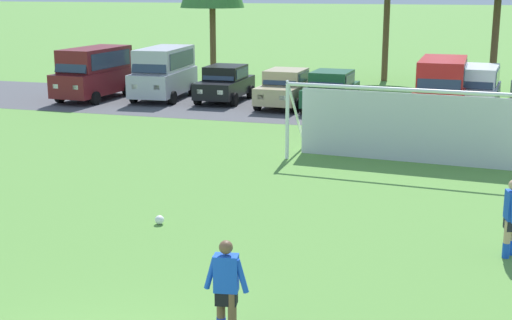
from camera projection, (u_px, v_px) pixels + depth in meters
The scene contains 13 objects.
ground_plane at pixel (316, 155), 23.94m from camera, with size 400.00×400.00×0.00m, color #598C3D.
parking_lot_strip at pixel (359, 110), 32.47m from camera, with size 52.00×8.40×0.01m, color #4C4C51.
soccer_ball at pixel (160, 220), 16.98m from camera, with size 0.22×0.22×0.22m.
soccer_goal at pixel (406, 123), 22.57m from camera, with size 7.54×2.49×2.57m.
player_midfield_center at pixel (226, 290), 11.35m from camera, with size 0.75×0.30×1.64m.
player_winger_left at pixel (511, 218), 14.83m from camera, with size 0.32×0.75×1.64m.
parked_car_slot_far_left at pixel (94, 72), 35.44m from camera, with size 2.40×4.90×2.52m.
parked_car_slot_left at pixel (164, 72), 35.47m from camera, with size 2.43×4.92×2.52m.
parked_car_slot_center_left at pixel (225, 83), 34.84m from camera, with size 2.06×4.21×1.72m.
parked_car_slot_center at pixel (285, 88), 33.23m from camera, with size 2.12×4.25×1.72m.
parked_car_slot_center_right at pixel (331, 90), 32.62m from camera, with size 2.18×4.27×1.72m.
parked_car_slot_right at pixel (442, 87), 30.11m from camera, with size 2.24×4.82×2.52m.
parked_car_slot_far_right at pixel (475, 91), 30.62m from camera, with size 2.39×4.73×2.16m.
Camera 1 is at (4.89, -7.88, 5.47)m, focal length 50.75 mm.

